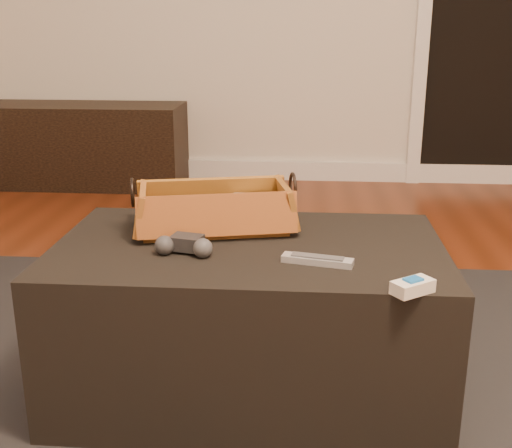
# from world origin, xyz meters

# --- Properties ---
(floor) EXTENTS (5.00, 5.50, 0.01)m
(floor) POSITION_xyz_m (0.00, 0.00, -0.01)
(floor) COLOR brown
(floor) RESTS_ON ground
(baseboard) EXTENTS (5.00, 0.04, 0.12)m
(baseboard) POSITION_xyz_m (0.00, 2.73, 0.06)
(baseboard) COLOR white
(baseboard) RESTS_ON floor
(doorway_opening) EXTENTS (0.82, 0.02, 2.00)m
(doorway_opening) POSITION_xyz_m (1.30, 2.73, 1.02)
(doorway_opening) COLOR black
(doorway_opening) RESTS_ON floor
(door_jamb_left) EXTENTS (0.08, 0.05, 2.05)m
(door_jamb_left) POSITION_xyz_m (0.85, 2.72, 1.02)
(door_jamb_left) COLOR white
(door_jamb_left) RESTS_ON floor
(media_cabinet) EXTENTS (1.27, 0.45, 0.50)m
(media_cabinet) POSITION_xyz_m (-1.22, 2.51, 0.25)
(media_cabinet) COLOR black
(media_cabinet) RESTS_ON floor
(area_rug) EXTENTS (2.60, 2.00, 0.01)m
(area_rug) POSITION_xyz_m (0.03, 0.18, 0.01)
(area_rug) COLOR black
(area_rug) RESTS_ON floor
(ottoman) EXTENTS (1.00, 0.60, 0.42)m
(ottoman) POSITION_xyz_m (0.03, 0.23, 0.22)
(ottoman) COLOR black
(ottoman) RESTS_ON area_rug
(tv_remote) EXTENTS (0.23, 0.12, 0.02)m
(tv_remote) POSITION_xyz_m (-0.09, 0.32, 0.46)
(tv_remote) COLOR black
(tv_remote) RESTS_ON wicker_basket
(cloth_bundle) EXTENTS (0.12, 0.09, 0.07)m
(cloth_bundle) POSITION_xyz_m (0.03, 0.39, 0.48)
(cloth_bundle) COLOR tan
(cloth_bundle) RESTS_ON wicker_basket
(wicker_basket) EXTENTS (0.47, 0.32, 0.15)m
(wicker_basket) POSITION_xyz_m (-0.07, 0.34, 0.48)
(wicker_basket) COLOR #A95E26
(wicker_basket) RESTS_ON ottoman
(game_controller) EXTENTS (0.15, 0.10, 0.05)m
(game_controller) POSITION_xyz_m (-0.12, 0.13, 0.46)
(game_controller) COLOR black
(game_controller) RESTS_ON ottoman
(silver_remote) EXTENTS (0.17, 0.07, 0.02)m
(silver_remote) POSITION_xyz_m (0.20, 0.10, 0.44)
(silver_remote) COLOR #999AA0
(silver_remote) RESTS_ON ottoman
(cream_gadget) EXTENTS (0.10, 0.09, 0.03)m
(cream_gadget) POSITION_xyz_m (0.40, -0.06, 0.45)
(cream_gadget) COLOR silver
(cream_gadget) RESTS_ON ottoman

